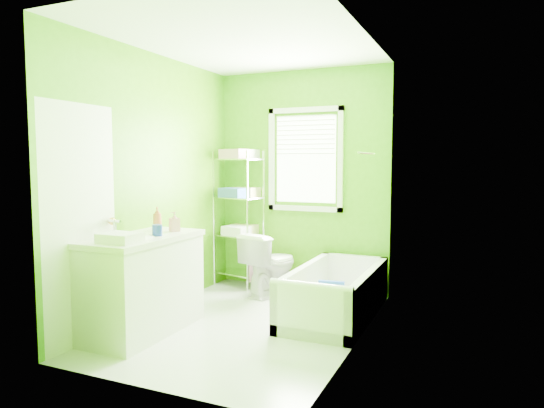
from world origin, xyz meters
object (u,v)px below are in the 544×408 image
at_px(vanity, 142,281).
at_px(toilet, 270,263).
at_px(bathtub, 335,300).
at_px(wire_shelf_unit, 240,203).

bearing_deg(vanity, toilet, 71.16).
height_order(bathtub, wire_shelf_unit, wire_shelf_unit).
xyz_separation_m(bathtub, toilet, (-0.90, 0.47, 0.20)).
height_order(toilet, vanity, vanity).
relative_size(bathtub, wire_shelf_unit, 0.94).
relative_size(bathtub, toilet, 2.18).
distance_m(bathtub, vanity, 1.86).
distance_m(toilet, vanity, 1.69).
xyz_separation_m(toilet, vanity, (-0.54, -1.59, 0.10)).
height_order(bathtub, vanity, vanity).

